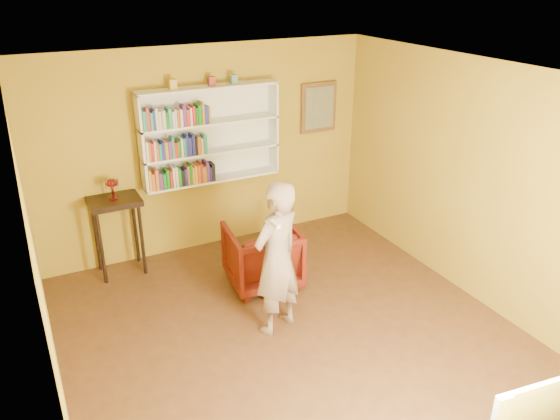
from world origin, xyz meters
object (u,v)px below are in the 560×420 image
at_px(person, 277,259).
at_px(bookshelf, 209,134).
at_px(console_table, 116,212).
at_px(armchair, 262,255).
at_px(ruby_lustre, 112,185).
at_px(television, 539,402).

bearing_deg(person, bookshelf, -113.63).
bearing_deg(bookshelf, console_table, -172.99).
distance_m(console_table, person, 2.29).
height_order(bookshelf, armchair, bookshelf).
distance_m(ruby_lustre, person, 2.32).
xyz_separation_m(bookshelf, person, (-0.07, -2.10, -0.76)).
height_order(console_table, television, television).
height_order(ruby_lustre, person, person).
relative_size(bookshelf, person, 1.08).
height_order(person, television, person).
relative_size(bookshelf, console_table, 1.80).
xyz_separation_m(person, television, (0.76, -2.56, -0.05)).
relative_size(bookshelf, television, 1.84).
bearing_deg(person, ruby_lustre, -79.31).
height_order(ruby_lustre, armchair, ruby_lustre).
distance_m(ruby_lustre, television, 4.93).
bearing_deg(console_table, armchair, -35.57).
xyz_separation_m(ruby_lustre, television, (1.98, -4.50, -0.39)).
height_order(bookshelf, ruby_lustre, bookshelf).
xyz_separation_m(armchair, person, (-0.25, -0.89, 0.46)).
xyz_separation_m(console_table, armchair, (1.47, -1.05, -0.45)).
bearing_deg(bookshelf, ruby_lustre, -172.99).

